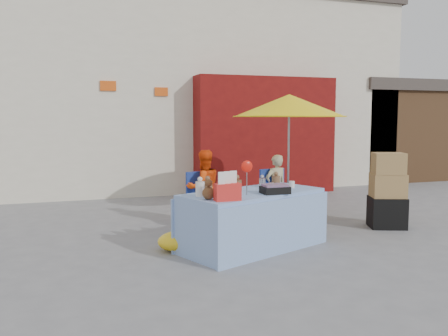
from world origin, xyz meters
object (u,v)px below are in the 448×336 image
object	(u,v)px
market_table	(252,219)
box_stack	(388,193)
vendor_orange	(204,188)
chair_right	(279,206)
chair_left	(206,210)
vendor_beige	(276,187)
umbrella	(289,106)

from	to	relation	value
market_table	box_stack	distance (m)	2.46
vendor_orange	box_stack	bearing A→B (deg)	146.35
chair_right	vendor_orange	world-z (taller)	vendor_orange
chair_right	chair_left	bearing A→B (deg)	168.92
chair_right	vendor_orange	distance (m)	1.30
market_table	box_stack	world-z (taller)	market_table
market_table	box_stack	size ratio (longest dim) A/B	1.84
vendor_beige	umbrella	bearing A→B (deg)	-164.52
vendor_beige	umbrella	world-z (taller)	umbrella
chair_right	box_stack	size ratio (longest dim) A/B	0.73
market_table	chair_right	distance (m)	1.72
vendor_orange	umbrella	size ratio (longest dim) A/B	0.57
market_table	chair_right	world-z (taller)	market_table
vendor_orange	box_stack	distance (m)	2.85
vendor_orange	umbrella	world-z (taller)	umbrella
chair_right	vendor_orange	size ratio (longest dim) A/B	0.71
chair_right	umbrella	xyz separation A→B (m)	(0.30, 0.28, 1.64)
vendor_beige	box_stack	distance (m)	1.76
chair_left	chair_right	world-z (taller)	same
market_table	box_stack	bearing A→B (deg)	-12.41
umbrella	box_stack	size ratio (longest dim) A/B	1.80
chair_right	vendor_orange	xyz separation A→B (m)	(-1.25, 0.13, 0.34)
vendor_beige	umbrella	distance (m)	1.39
vendor_orange	umbrella	distance (m)	2.03
vendor_orange	vendor_beige	distance (m)	1.25
chair_left	vendor_beige	bearing A→B (deg)	-4.95
chair_right	umbrella	size ratio (longest dim) A/B	0.41
chair_left	vendor_orange	size ratio (longest dim) A/B	0.71
chair_right	market_table	bearing A→B (deg)	-137.93
market_table	vendor_beige	distance (m)	1.84
chair_left	box_stack	xyz separation A→B (m)	(2.63, -0.96, 0.28)
market_table	vendor_beige	size ratio (longest dim) A/B	1.96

